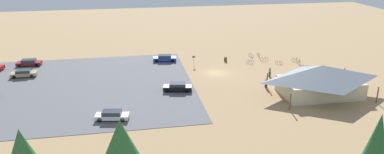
% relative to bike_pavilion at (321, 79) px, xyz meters
% --- Properties ---
extents(ground, '(160.00, 160.00, 0.00)m').
position_rel_bike_pavilion_xyz_m(ground, '(13.90, -13.44, -2.79)').
color(ground, '#9E7F56').
rests_on(ground, ground).
extents(parking_lot_asphalt, '(42.32, 34.78, 0.05)m').
position_rel_bike_pavilion_xyz_m(parking_lot_asphalt, '(40.52, -10.42, -2.77)').
color(parking_lot_asphalt, '#56565B').
rests_on(parking_lot_asphalt, ground).
extents(bike_pavilion, '(14.63, 9.52, 5.02)m').
position_rel_bike_pavilion_xyz_m(bike_pavilion, '(0.00, 0.00, 0.00)').
color(bike_pavilion, beige).
rests_on(bike_pavilion, ground).
extents(trash_bin, '(0.60, 0.60, 0.90)m').
position_rel_bike_pavilion_xyz_m(trash_bin, '(10.12, -20.42, -2.34)').
color(trash_bin, brown).
rests_on(trash_bin, ground).
extents(lot_sign, '(0.56, 0.08, 2.20)m').
position_rel_bike_pavilion_xyz_m(lot_sign, '(17.24, -18.61, -1.38)').
color(lot_sign, '#99999E').
rests_on(lot_sign, ground).
extents(pine_midwest, '(3.35, 3.35, 7.03)m').
position_rel_bike_pavilion_xyz_m(pine_midwest, '(40.57, 18.18, 2.07)').
color(pine_midwest, brown).
rests_on(pine_midwest, ground).
extents(pine_far_east, '(3.96, 3.96, 6.90)m').
position_rel_bike_pavilion_xyz_m(pine_far_east, '(31.43, 17.65, 1.84)').
color(pine_far_east, brown).
rests_on(pine_far_east, ground).
extents(pine_mideast, '(2.47, 2.47, 7.70)m').
position_rel_bike_pavilion_xyz_m(pine_mideast, '(6.45, 22.52, 2.32)').
color(pine_mideast, brown).
rests_on(pine_mideast, ground).
extents(bicycle_silver_trailside, '(0.48, 1.80, 0.87)m').
position_rel_bike_pavilion_xyz_m(bicycle_silver_trailside, '(2.16, -22.53, -2.40)').
color(bicycle_silver_trailside, black).
rests_on(bicycle_silver_trailside, ground).
extents(bicycle_white_yard_center, '(0.77, 1.51, 0.81)m').
position_rel_bike_pavilion_xyz_m(bicycle_white_yard_center, '(3.91, -22.28, -2.42)').
color(bicycle_white_yard_center, black).
rests_on(bicycle_white_yard_center, ground).
extents(bicycle_purple_edge_north, '(1.47, 0.83, 0.85)m').
position_rel_bike_pavilion_xyz_m(bicycle_purple_edge_north, '(5.56, -18.12, -2.42)').
color(bicycle_purple_edge_north, black).
rests_on(bicycle_purple_edge_north, ground).
extents(bicycle_yellow_back_row, '(1.47, 1.02, 0.88)m').
position_rel_bike_pavilion_xyz_m(bicycle_yellow_back_row, '(-3.89, -12.69, -2.41)').
color(bicycle_yellow_back_row, black).
rests_on(bicycle_yellow_back_row, ground).
extents(bicycle_blue_edge_south, '(0.48, 1.80, 0.90)m').
position_rel_bike_pavilion_xyz_m(bicycle_blue_edge_south, '(-4.06, -15.92, -2.41)').
color(bicycle_blue_edge_south, black).
rests_on(bicycle_blue_edge_south, ground).
extents(bicycle_orange_mid_cluster, '(1.24, 1.11, 0.75)m').
position_rel_bike_pavilion_xyz_m(bicycle_orange_mid_cluster, '(-0.07, -16.51, -2.45)').
color(bicycle_orange_mid_cluster, black).
rests_on(bicycle_orange_mid_cluster, ground).
extents(bicycle_green_yard_right, '(1.75, 0.48, 0.79)m').
position_rel_bike_pavilion_xyz_m(bicycle_green_yard_right, '(-4.31, -17.78, -2.42)').
color(bicycle_green_yard_right, black).
rests_on(bicycle_green_yard_right, ground).
extents(bicycle_red_lone_west, '(1.71, 0.49, 0.85)m').
position_rel_bike_pavilion_xyz_m(bicycle_red_lone_west, '(2.05, -19.24, -2.41)').
color(bicycle_red_lone_west, black).
rests_on(bicycle_red_lone_west, ground).
extents(car_maroon_aisle_side, '(4.80, 2.04, 1.32)m').
position_rel_bike_pavilion_xyz_m(car_maroon_aisle_side, '(49.89, -24.55, -2.08)').
color(car_maroon_aisle_side, maroon).
rests_on(car_maroon_aisle_side, parking_lot_asphalt).
extents(car_tan_back_corner, '(4.52, 1.97, 1.33)m').
position_rel_bike_pavilion_xyz_m(car_tan_back_corner, '(49.31, -17.72, -2.08)').
color(car_tan_back_corner, tan).
rests_on(car_tan_back_corner, parking_lot_asphalt).
extents(car_black_front_row, '(4.98, 2.66, 1.38)m').
position_rel_bike_pavilion_xyz_m(car_black_front_row, '(22.40, -5.70, -2.05)').
color(car_black_front_row, black).
rests_on(car_black_front_row, parking_lot_asphalt).
extents(car_white_second_row, '(4.86, 2.51, 1.33)m').
position_rel_bike_pavilion_xyz_m(car_white_second_row, '(32.89, 3.28, -2.08)').
color(car_white_second_row, white).
rests_on(car_white_second_row, parking_lot_asphalt).
extents(car_blue_near_entry, '(4.98, 2.46, 1.36)m').
position_rel_bike_pavilion_xyz_m(car_blue_near_entry, '(22.65, -22.64, -2.06)').
color(car_blue_near_entry, '#1E42B2').
rests_on(car_blue_near_entry, parking_lot_asphalt).
extents(visitor_near_lot, '(0.39, 0.36, 1.84)m').
position_rel_bike_pavilion_xyz_m(visitor_near_lot, '(4.61, -9.70, -1.82)').
color(visitor_near_lot, '#2D3347').
rests_on(visitor_near_lot, ground).
extents(visitor_by_pavilion, '(0.36, 0.36, 1.79)m').
position_rel_bike_pavilion_xyz_m(visitor_by_pavilion, '(7.35, -4.55, -1.85)').
color(visitor_by_pavilion, '#2D3347').
rests_on(visitor_by_pavilion, ground).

